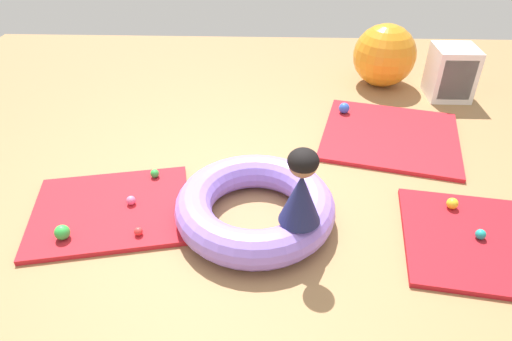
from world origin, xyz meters
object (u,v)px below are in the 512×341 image
inflatable_cushion (255,206)px  play_ball_pink (131,200)px  play_ball_teal (481,234)px  play_ball_red (138,231)px  play_ball_green_second (62,232)px  child_in_navy (301,188)px  play_ball_yellow (453,204)px  exercise_ball_large (384,55)px  play_ball_green (155,173)px  storage_cube (452,73)px  play_ball_blue (344,108)px

inflatable_cushion → play_ball_pink: inflatable_cushion is taller
inflatable_cushion → play_ball_pink: size_ratio=16.62×
play_ball_teal → play_ball_red: bearing=-178.8°
play_ball_pink → play_ball_teal: size_ratio=0.97×
play_ball_red → play_ball_green_second: bearing=-174.2°
play_ball_pink → play_ball_teal: (2.51, -0.29, 0.00)m
child_in_navy → play_ball_pink: size_ratio=7.67×
play_ball_yellow → play_ball_teal: bearing=-74.3°
play_ball_red → play_ball_teal: bearing=1.2°
exercise_ball_large → child_in_navy: bearing=-111.3°
child_in_navy → play_ball_red: (-1.10, 0.06, -0.46)m
inflatable_cushion → play_ball_teal: 1.57m
child_in_navy → exercise_ball_large: bearing=-12.7°
inflatable_cushion → play_ball_teal: size_ratio=16.13×
play_ball_pink → play_ball_teal: play_ball_teal is taller
play_ball_green → child_in_navy: bearing=-33.4°
inflatable_cushion → play_ball_green_second: 1.34m
play_ball_yellow → play_ball_pink: (-2.41, -0.03, -0.01)m
play_ball_teal → exercise_ball_large: bearing=93.8°
play_ball_green → play_ball_pink: (-0.10, -0.36, -0.00)m
child_in_navy → storage_cube: bearing=-27.0°
play_ball_yellow → play_ball_red: size_ratio=1.41×
play_ball_blue → storage_cube: 1.32m
play_ball_pink → play_ball_red: (0.14, -0.34, -0.00)m
child_in_navy → play_ball_teal: bearing=-76.4°
play_ball_yellow → play_ball_green_second: size_ratio=0.81×
inflatable_cushion → play_ball_red: inflatable_cushion is taller
inflatable_cushion → play_ball_yellow: (1.47, 0.14, -0.05)m
play_ball_green_second → play_ball_red: bearing=5.8°
inflatable_cushion → play_ball_green_second: (-1.32, -0.28, -0.04)m
play_ball_red → storage_cube: size_ratio=0.11×
child_in_navy → play_ball_teal: child_in_navy is taller
play_ball_blue → exercise_ball_large: exercise_ball_large is taller
play_ball_teal → storage_cube: storage_cube is taller
play_ball_yellow → play_ball_green_second: play_ball_green_second is taller
child_in_navy → play_ball_pink: 1.38m
child_in_navy → play_ball_blue: size_ratio=4.88×
play_ball_green → play_ball_green_second: (-0.47, -0.74, 0.02)m
play_ball_yellow → play_ball_blue: size_ratio=0.78×
inflatable_cushion → play_ball_red: (-0.80, -0.23, -0.06)m
play_ball_green_second → inflatable_cushion: bearing=11.9°
child_in_navy → play_ball_green_second: (-1.61, 0.01, -0.43)m
play_ball_green → play_ball_blue: size_ratio=0.66×
child_in_navy → play_ball_green_second: 1.67m
inflatable_cushion → exercise_ball_large: (1.38, 2.49, 0.22)m
play_ball_teal → play_ball_green_second: 2.88m
play_ball_pink → exercise_ball_large: bearing=45.7°
play_ball_yellow → play_ball_green: bearing=172.1°
play_ball_yellow → exercise_ball_large: size_ratio=0.12×
play_ball_green_second → play_ball_pink: bearing=46.2°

